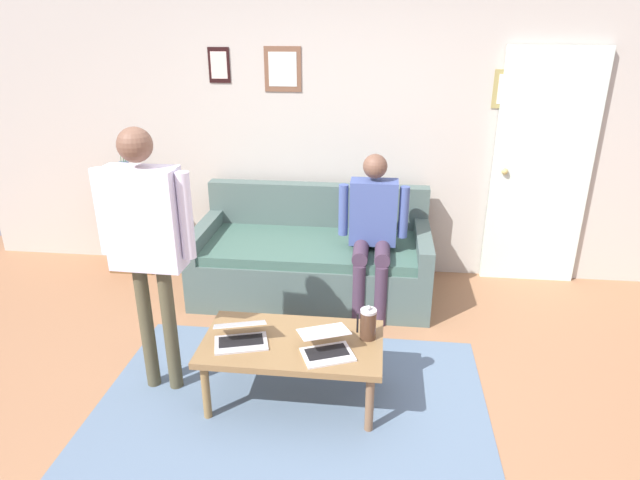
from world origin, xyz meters
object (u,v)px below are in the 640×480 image
object	(u,v)px
flower_vase	(124,166)
french_press	(368,324)
person_standing	(146,231)
side_shelf	(132,226)
interior_door	(541,171)
person_seated	(373,225)
laptop_center	(326,346)
couch	(313,260)
coffee_table	(293,347)
laptop_left	(241,336)

from	to	relation	value
flower_vase	french_press	bearing A→B (deg)	143.44
french_press	person_standing	size ratio (longest dim) A/B	0.13
side_shelf	person_standing	world-z (taller)	person_standing
interior_door	person_seated	world-z (taller)	interior_door
laptop_center	flower_vase	world-z (taller)	flower_vase
couch	person_standing	xyz separation A→B (m)	(0.79, 1.44, 0.78)
side_shelf	person_standing	distance (m)	2.09
coffee_table	laptop_center	xyz separation A→B (m)	(-0.22, 0.10, 0.09)
laptop_left	laptop_center	xyz separation A→B (m)	(-0.53, 0.05, 0.00)
person_seated	laptop_left	bearing A→B (deg)	59.83
couch	person_standing	bearing A→B (deg)	61.13
coffee_table	person_seated	bearing A→B (deg)	-109.69
flower_vase	couch	bearing A→B (deg)	170.28
french_press	side_shelf	bearing A→B (deg)	-36.51
side_shelf	person_seated	xyz separation A→B (m)	(-2.27, 0.53, 0.30)
laptop_center	french_press	distance (m)	0.31
interior_door	flower_vase	xyz separation A→B (m)	(3.68, 0.19, -0.02)
interior_door	flower_vase	distance (m)	3.69
french_press	person_standing	world-z (taller)	person_standing
coffee_table	person_seated	distance (m)	1.37
interior_door	laptop_left	size ratio (longest dim) A/B	5.49
coffee_table	person_standing	size ratio (longest dim) A/B	0.65
couch	laptop_center	distance (m)	1.61
interior_door	side_shelf	bearing A→B (deg)	2.97
coffee_table	person_standing	world-z (taller)	person_standing
coffee_table	laptop_center	bearing A→B (deg)	154.57
french_press	person_seated	size ratio (longest dim) A/B	0.18
french_press	laptop_center	bearing A→B (deg)	38.58
coffee_table	side_shelf	distance (m)	2.54
person_standing	couch	bearing A→B (deg)	-118.87
coffee_table	french_press	bearing A→B (deg)	-169.45
flower_vase	person_standing	bearing A→B (deg)	118.89
interior_door	coffee_table	xyz separation A→B (m)	(1.86, 1.96, -0.65)
laptop_left	person_standing	xyz separation A→B (m)	(0.55, -0.08, 0.63)
laptop_center	french_press	size ratio (longest dim) A/B	1.68
interior_door	laptop_center	world-z (taller)	interior_door
interior_door	couch	xyz separation A→B (m)	(1.93, 0.49, -0.72)
couch	side_shelf	bearing A→B (deg)	-9.66
person_standing	person_seated	size ratio (longest dim) A/B	1.32
french_press	side_shelf	world-z (taller)	side_shelf
laptop_center	person_seated	xyz separation A→B (m)	(-0.23, -1.35, 0.26)
flower_vase	person_standing	size ratio (longest dim) A/B	0.22
laptop_center	couch	bearing A→B (deg)	-79.83
person_standing	interior_door	bearing A→B (deg)	-144.64
person_seated	french_press	bearing A→B (deg)	90.44
couch	flower_vase	world-z (taller)	flower_vase
person_standing	flower_vase	bearing A→B (deg)	-61.11
laptop_left	side_shelf	world-z (taller)	side_shelf
couch	coffee_table	world-z (taller)	couch
coffee_table	side_shelf	size ratio (longest dim) A/B	1.27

